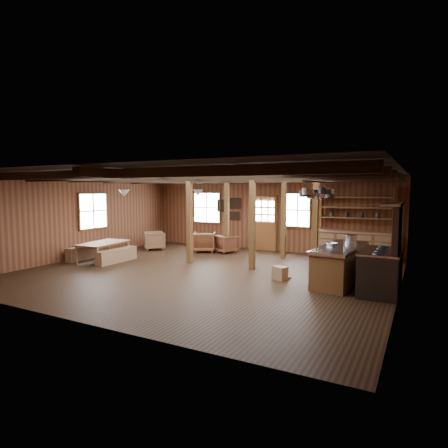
{
  "coord_description": "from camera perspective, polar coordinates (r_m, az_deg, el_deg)",
  "views": [
    {
      "loc": [
        5.4,
        -9.01,
        2.37
      ],
      "look_at": [
        -0.03,
        1.16,
        1.3
      ],
      "focal_mm": 30.0,
      "sensor_mm": 36.0,
      "label": 1
    }
  ],
  "objects": [
    {
      "name": "bench_wall",
      "position": [
        13.64,
        -19.98,
        -4.04
      ],
      "size": [
        0.31,
        1.67,
        0.46
      ],
      "primitive_type": "cube",
      "color": "brown",
      "rests_on": "floor"
    },
    {
      "name": "pot_rack",
      "position": [
        9.55,
        14.22,
        4.61
      ],
      "size": [
        0.39,
        3.0,
        0.44
      ],
      "color": "#2D2D30",
      "rests_on": "ceiling"
    },
    {
      "name": "window_back_left",
      "position": [
        15.69,
        -2.61,
        2.5
      ],
      "size": [
        1.32,
        0.06,
        1.32
      ],
      "color": "white",
      "rests_on": "wall_back"
    },
    {
      "name": "room",
      "position": [
        10.55,
        -2.83,
        0.03
      ],
      "size": [
        10.04,
        9.04,
        2.84
      ],
      "color": "black",
      "rests_on": "ground"
    },
    {
      "name": "dining_table",
      "position": [
        13.08,
        -17.79,
        -4.02
      ],
      "size": [
        1.18,
        1.85,
        0.61
      ],
      "primitive_type": "imported",
      "rotation": [
        0.0,
        0.0,
        1.69
      ],
      "color": "#926142",
      "rests_on": "floor"
    },
    {
      "name": "window_left",
      "position": [
        14.09,
        -19.33,
        1.88
      ],
      "size": [
        0.14,
        1.24,
        1.32
      ],
      "color": "white",
      "rests_on": "wall_back"
    },
    {
      "name": "armchair_c",
      "position": [
        15.03,
        -10.55,
        -2.48
      ],
      "size": [
        1.09,
        1.09,
        0.71
      ],
      "primitive_type": "imported",
      "rotation": [
        0.0,
        0.0,
        2.36
      ],
      "color": "brown",
      "rests_on": "floor"
    },
    {
      "name": "commercial_range",
      "position": [
        9.29,
        23.04,
        -5.73
      ],
      "size": [
        0.86,
        1.68,
        2.07
      ],
      "color": "#2D2D30",
      "rests_on": "floor"
    },
    {
      "name": "armchair_a",
      "position": [
        14.23,
        -3.01,
        -2.75
      ],
      "size": [
        1.08,
        1.09,
        0.75
      ],
      "primitive_type": "imported",
      "rotation": [
        0.0,
        0.0,
        3.6
      ],
      "color": "brown",
      "rests_on": "floor"
    },
    {
      "name": "armchair_b",
      "position": [
        14.03,
        0.3,
        -3.03
      ],
      "size": [
        0.96,
        0.97,
        0.67
      ],
      "primitive_type": "imported",
      "rotation": [
        0.0,
        0.0,
        2.7
      ],
      "color": "#5A301B",
      "rests_on": "floor"
    },
    {
      "name": "counter_pot",
      "position": [
        10.74,
        18.77,
        -2.11
      ],
      "size": [
        0.32,
        0.32,
        0.19
      ],
      "primitive_type": "cylinder",
      "color": "silver",
      "rests_on": "kitchen_island"
    },
    {
      "name": "back_counter",
      "position": [
        13.48,
        19.33,
        -2.53
      ],
      "size": [
        2.55,
        0.6,
        2.45
      ],
      "color": "brown",
      "rests_on": "floor"
    },
    {
      "name": "step_stool",
      "position": [
        10.01,
        8.52,
        -7.41
      ],
      "size": [
        0.47,
        0.4,
        0.35
      ],
      "primitive_type": "cube",
      "rotation": [
        0.0,
        0.0,
        -0.35
      ],
      "color": "brown",
      "rests_on": "floor"
    },
    {
      "name": "window_back_right",
      "position": [
        14.1,
        11.15,
        2.09
      ],
      "size": [
        1.02,
        0.06,
        1.32
      ],
      "color": "white",
      "rests_on": "wall_back"
    },
    {
      "name": "ceiling_joists",
      "position": [
        10.66,
        -2.37,
        6.97
      ],
      "size": [
        9.8,
        8.82,
        0.18
      ],
      "color": "black",
      "rests_on": "ceiling"
    },
    {
      "name": "back_door",
      "position": [
        14.58,
        6.2,
        -0.58
      ],
      "size": [
        1.02,
        0.08,
        2.15
      ],
      "color": "brown",
      "rests_on": "floor"
    },
    {
      "name": "bowl",
      "position": [
        9.99,
        16.09,
        -2.95
      ],
      "size": [
        0.35,
        0.35,
        0.07
      ],
      "primitive_type": "imported",
      "rotation": [
        0.0,
        0.0,
        -0.38
      ],
      "color": "silver",
      "rests_on": "kitchen_island"
    },
    {
      "name": "timber_posts",
      "position": [
        12.16,
        4.33,
        0.72
      ],
      "size": [
        3.95,
        2.35,
        2.8
      ],
      "color": "#402912",
      "rests_on": "floor"
    },
    {
      "name": "bench_aisle",
      "position": [
        12.71,
        -16.04,
        -4.65
      ],
      "size": [
        0.3,
        1.58,
        0.44
      ],
      "primitive_type": "cube",
      "color": "brown",
      "rests_on": "floor"
    },
    {
      "name": "notice_boards",
      "position": [
        15.15,
        0.97,
        2.55
      ],
      "size": [
        1.08,
        0.03,
        0.9
      ],
      "color": "beige",
      "rests_on": "wall_back"
    },
    {
      "name": "kitchen_island",
      "position": [
        9.97,
        17.25,
        -5.88
      ],
      "size": [
        1.06,
        2.56,
        1.2
      ],
      "rotation": [
        0.0,
        0.0,
        -0.07
      ],
      "color": "brown",
      "rests_on": "floor"
    },
    {
      "name": "pendant_lamps",
      "position": [
        12.6,
        -9.33,
        4.7
      ],
      "size": [
        1.86,
        2.36,
        0.66
      ],
      "color": "#2D2D30",
      "rests_on": "ceiling"
    }
  ]
}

